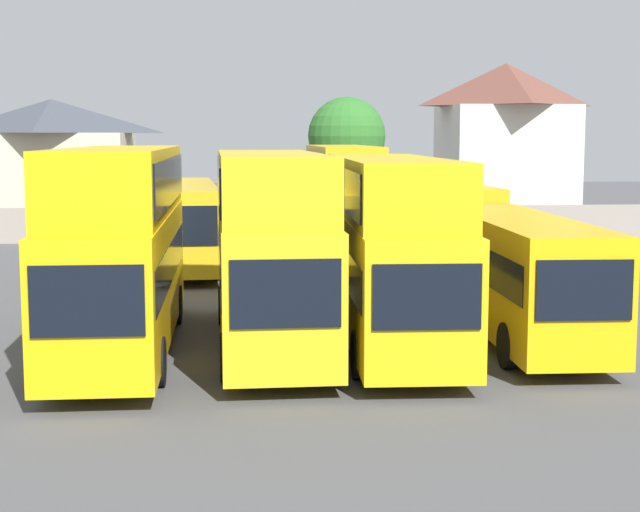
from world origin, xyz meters
The scene contains 13 objects.
ground centered at (0.00, 18.00, 0.00)m, with size 140.00×140.00×0.00m, color #4C4C4F.
depot_boundary_wall centered at (0.00, 25.39, 0.90)m, with size 56.00×0.50×1.80m, color gray.
bus_1 centered at (-5.29, -0.17, 2.90)m, with size 2.76×11.89×5.17m.
bus_2 centered at (-1.52, -0.14, 2.83)m, with size 2.97×10.86×5.03m.
bus_3 centered at (1.62, 0.02, 2.76)m, with size 2.76×11.42×4.90m.
bus_4 centered at (5.16, 0.31, 1.89)m, with size 2.59×10.44×3.30m.
bus_5 centered at (-4.76, 15.35, 2.00)m, with size 3.49×12.03×3.50m.
bus_6 centered at (-1.74, 15.66, 2.69)m, with size 3.55×11.52×4.77m.
bus_7 centered at (1.90, 15.74, 2.84)m, with size 2.61×10.63×5.04m.
bus_8 centered at (5.91, 15.15, 2.01)m, with size 2.80×11.96×3.53m.
house_terrace_left centered at (-13.67, 34.06, 3.88)m, with size 9.38×7.94×7.61m.
house_terrace_centre centered at (13.85, 34.82, 5.05)m, with size 7.78×8.38×9.90m.
tree_left_of_lot centered at (3.29, 27.89, 5.40)m, with size 4.24×4.24×7.56m.
Camera 1 is at (-2.04, -24.93, 5.48)m, focal length 54.50 mm.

